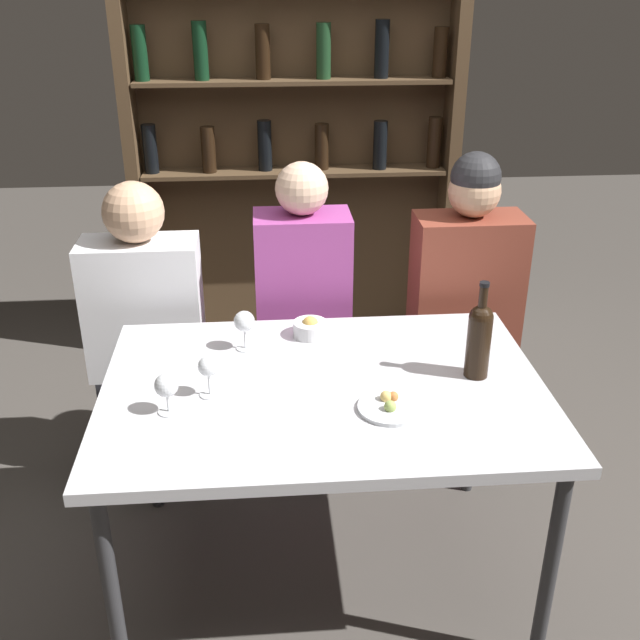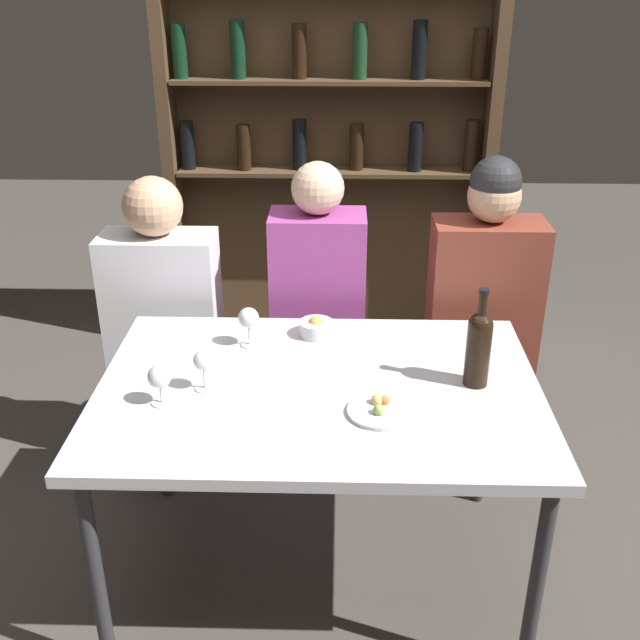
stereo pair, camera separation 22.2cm
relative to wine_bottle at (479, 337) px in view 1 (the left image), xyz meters
name	(u,v)px [view 1 (the left image)]	position (x,y,z in m)	size (l,w,h in m)	color
ground_plane	(323,571)	(-0.47, -0.02, -0.87)	(10.00, 10.00, 0.00)	#47423D
dining_table	(324,402)	(-0.47, -0.02, -0.19)	(1.33, 0.92, 0.74)	silver
wine_rack_wall	(294,141)	(-0.47, 1.72, 0.22)	(1.61, 0.21, 2.07)	#4C3823
wine_bottle	(479,337)	(0.00, 0.00, 0.00)	(0.07, 0.07, 0.31)	black
wine_glass_0	(166,387)	(-0.92, -0.14, -0.05)	(0.07, 0.07, 0.12)	silver
wine_glass_1	(244,322)	(-0.70, 0.23, -0.04)	(0.07, 0.07, 0.13)	silver
wine_glass_2	(208,368)	(-0.81, -0.05, -0.04)	(0.06, 0.06, 0.13)	silver
food_plate_0	(390,406)	(-0.29, -0.17, -0.12)	(0.19, 0.19, 0.04)	silver
snack_bowl	(310,328)	(-0.49, 0.31, -0.10)	(0.12, 0.12, 0.07)	white
seated_person_left	(148,343)	(-1.09, 0.64, -0.31)	(0.43, 0.22, 1.19)	#26262B
seated_person_center	(303,330)	(-0.49, 0.64, -0.28)	(0.35, 0.22, 1.25)	#26262B
seated_person_right	(463,320)	(0.14, 0.64, -0.26)	(0.41, 0.22, 1.28)	#26262B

